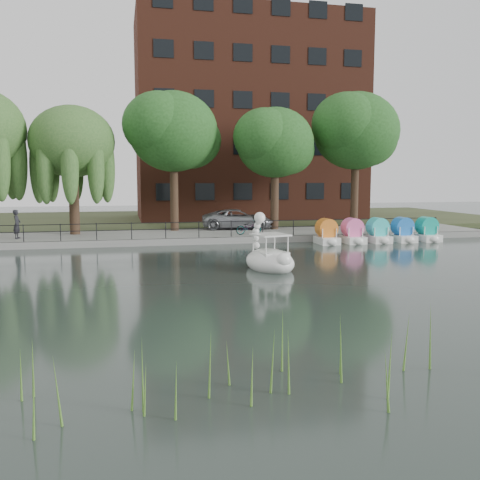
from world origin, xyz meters
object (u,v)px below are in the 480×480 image
object	(u,v)px
bicycle	(249,227)
pedestrian	(17,222)
swan_boat	(269,257)
minivan	(238,218)

from	to	relation	value
bicycle	pedestrian	bearing A→B (deg)	78.69
bicycle	swan_boat	xyz separation A→B (m)	(-1.61, -10.60, -0.36)
pedestrian	swan_boat	bearing A→B (deg)	-125.91
pedestrian	minivan	bearing A→B (deg)	-71.38
pedestrian	swan_boat	xyz separation A→B (m)	(12.41, -11.28, -0.85)
minivan	bicycle	xyz separation A→B (m)	(-0.08, -3.74, -0.30)
minivan	swan_boat	bearing A→B (deg)	-178.30
pedestrian	swan_boat	size ratio (longest dim) A/B	0.61
bicycle	pedestrian	size ratio (longest dim) A/B	0.87
minivan	bicycle	distance (m)	3.75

